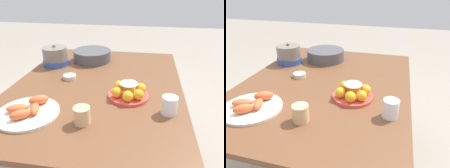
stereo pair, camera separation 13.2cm
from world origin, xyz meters
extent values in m
cylinder|color=brown|center=(0.66, -0.49, 0.37)|extent=(0.06, 0.06, 0.75)
cylinder|color=brown|center=(0.66, 0.49, 0.37)|extent=(0.06, 0.06, 0.75)
cube|color=brown|center=(0.00, 0.00, 0.76)|extent=(1.42, 1.07, 0.03)
cylinder|color=#E04C42|center=(-0.14, -0.21, 0.79)|extent=(0.23, 0.23, 0.02)
sphere|color=#F4A823|center=(-0.07, -0.22, 0.82)|extent=(0.06, 0.06, 0.06)
sphere|color=#F4A823|center=(-0.10, -0.15, 0.82)|extent=(0.06, 0.06, 0.06)
sphere|color=#F4A823|center=(-0.19, -0.15, 0.82)|extent=(0.06, 0.06, 0.06)
sphere|color=#F4A823|center=(-0.22, -0.22, 0.82)|extent=(0.06, 0.06, 0.06)
sphere|color=#F4A823|center=(-0.19, -0.27, 0.82)|extent=(0.06, 0.06, 0.06)
sphere|color=#F4A823|center=(-0.11, -0.28, 0.82)|extent=(0.06, 0.06, 0.06)
ellipsoid|color=white|center=(-0.14, -0.21, 0.86)|extent=(0.10, 0.10, 0.02)
sphere|color=#F4A823|center=(-0.14, -0.21, 0.82)|extent=(0.06, 0.06, 0.06)
cylinder|color=#4C4C51|center=(0.43, 0.14, 0.82)|extent=(0.30, 0.30, 0.09)
cylinder|color=brown|center=(0.43, 0.14, 0.86)|extent=(0.25, 0.25, 0.01)
cylinder|color=beige|center=(0.05, 0.20, 0.79)|extent=(0.09, 0.09, 0.03)
cylinder|color=#B26623|center=(0.05, 0.20, 0.80)|extent=(0.07, 0.07, 0.01)
cylinder|color=silver|center=(-0.40, 0.27, 0.79)|extent=(0.31, 0.31, 0.01)
ellipsoid|color=#E06033|center=(-0.32, 0.25, 0.82)|extent=(0.10, 0.11, 0.05)
ellipsoid|color=#E06033|center=(-0.41, 0.32, 0.81)|extent=(0.09, 0.12, 0.04)
ellipsoid|color=#E06033|center=(-0.46, 0.27, 0.82)|extent=(0.10, 0.11, 0.05)
ellipsoid|color=#E06033|center=(-0.40, 0.23, 0.81)|extent=(0.11, 0.07, 0.04)
cylinder|color=white|center=(-0.28, -0.43, 0.83)|extent=(0.08, 0.08, 0.09)
cylinder|color=#DBB27F|center=(-0.43, -0.02, 0.82)|extent=(0.08, 0.08, 0.08)
cylinder|color=#334C99|center=(0.28, 0.40, 0.80)|extent=(0.20, 0.20, 0.04)
cylinder|color=slate|center=(0.28, 0.40, 0.87)|extent=(0.19, 0.19, 0.10)
sphere|color=slate|center=(0.28, 0.40, 0.93)|extent=(0.02, 0.02, 0.02)
camera|label=1|loc=(-1.25, -0.30, 1.39)|focal=35.00mm
camera|label=2|loc=(-1.22, -0.43, 1.39)|focal=35.00mm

